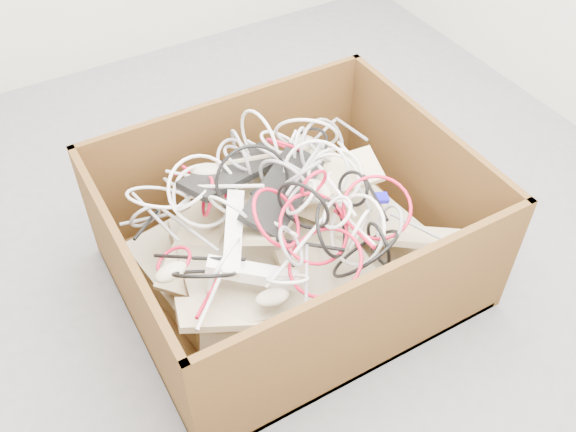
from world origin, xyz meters
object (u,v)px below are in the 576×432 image
cardboard_box (287,253)px  power_strip_right (252,273)px  vga_plug (381,198)px  power_strip_left (233,233)px

cardboard_box → power_strip_right: cardboard_box is taller
cardboard_box → vga_plug: cardboard_box is taller
power_strip_left → vga_plug: (0.52, -0.08, -0.03)m
cardboard_box → vga_plug: 0.39m
power_strip_left → vga_plug: size_ratio=6.56×
cardboard_box → power_strip_right: 0.32m
power_strip_left → power_strip_right: 0.14m
cardboard_box → power_strip_right: (-0.21, -0.16, 0.18)m
vga_plug → power_strip_left: bearing=-171.2°
cardboard_box → power_strip_right: size_ratio=4.04×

